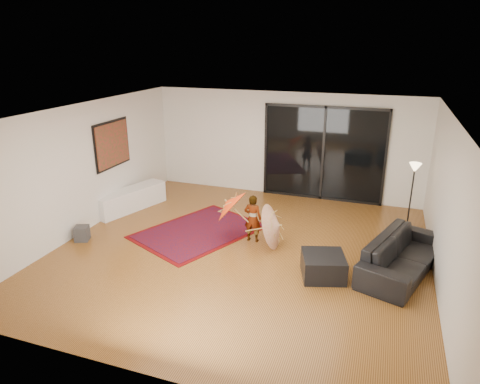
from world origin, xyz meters
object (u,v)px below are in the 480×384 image
at_px(media_console, 131,199).
at_px(sofa, 402,255).
at_px(ottoman, 323,266).
at_px(child, 253,218).

bearing_deg(media_console, sofa, 9.34).
distance_m(media_console, ottoman, 5.18).
distance_m(media_console, child, 3.40).
bearing_deg(media_console, ottoman, 0.17).
relative_size(media_console, sofa, 0.83).
bearing_deg(sofa, ottoman, 135.06).
relative_size(sofa, ottoman, 3.12).
xyz_separation_m(sofa, ottoman, (-1.29, -0.62, -0.12)).
distance_m(ottoman, child, 1.87).
relative_size(media_console, ottoman, 2.60).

